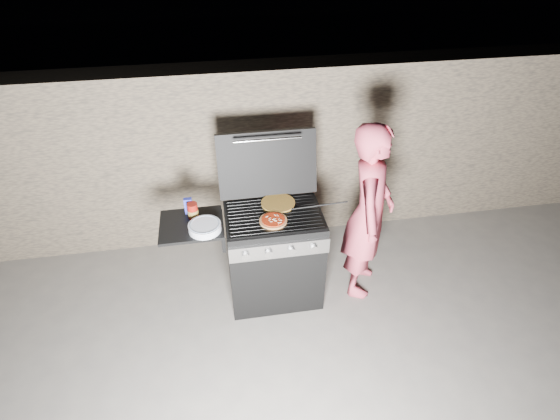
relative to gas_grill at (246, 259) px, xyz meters
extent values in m
plane|color=#615B57|center=(0.25, 0.00, -0.46)|extent=(50.00, 50.00, 0.00)
cube|color=#77664E|center=(0.25, 1.05, 0.44)|extent=(8.00, 0.35, 1.80)
cylinder|color=gold|center=(0.31, 0.14, 0.46)|extent=(0.36, 0.36, 0.02)
cylinder|color=maroon|center=(-0.40, 0.09, 0.51)|extent=(0.09, 0.09, 0.13)
cube|color=#282FB1|center=(-0.43, 0.15, 0.52)|extent=(0.07, 0.04, 0.14)
cylinder|color=white|center=(-0.31, -0.10, 0.48)|extent=(0.30, 0.30, 0.06)
imported|color=#D6485E|center=(1.07, 0.00, 0.37)|extent=(0.60, 0.71, 1.66)
cylinder|color=black|center=(0.62, 0.00, 0.50)|extent=(0.48, 0.10, 0.10)
camera|label=1|loc=(-0.17, -2.83, 2.58)|focal=28.00mm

